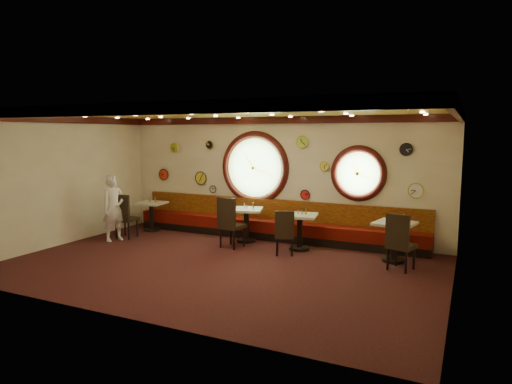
# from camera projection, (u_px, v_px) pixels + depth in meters

# --- Properties ---
(floor) EXTENTS (9.00, 6.00, 0.00)m
(floor) POSITION_uv_depth(u_px,v_px,m) (220.00, 266.00, 9.61)
(floor) COLOR black
(floor) RESTS_ON ground
(ceiling) EXTENTS (9.00, 6.00, 0.02)m
(ceiling) POSITION_uv_depth(u_px,v_px,m) (218.00, 112.00, 9.20)
(ceiling) COLOR gold
(ceiling) RESTS_ON wall_back
(wall_back) EXTENTS (9.00, 0.02, 3.20)m
(wall_back) POSITION_uv_depth(u_px,v_px,m) (276.00, 178.00, 12.09)
(wall_back) COLOR beige
(wall_back) RESTS_ON floor
(wall_front) EXTENTS (9.00, 0.02, 3.20)m
(wall_front) POSITION_uv_depth(u_px,v_px,m) (117.00, 213.00, 6.71)
(wall_front) COLOR beige
(wall_front) RESTS_ON floor
(wall_left) EXTENTS (0.02, 6.00, 3.20)m
(wall_left) POSITION_uv_depth(u_px,v_px,m) (62.00, 181.00, 11.31)
(wall_left) COLOR beige
(wall_left) RESTS_ON floor
(wall_right) EXTENTS (0.02, 6.00, 3.20)m
(wall_right) POSITION_uv_depth(u_px,v_px,m) (456.00, 205.00, 7.49)
(wall_right) COLOR beige
(wall_right) RESTS_ON floor
(molding_back) EXTENTS (9.00, 0.10, 0.18)m
(molding_back) POSITION_uv_depth(u_px,v_px,m) (275.00, 120.00, 11.85)
(molding_back) COLOR #350C09
(molding_back) RESTS_ON wall_back
(molding_front) EXTENTS (9.00, 0.10, 0.18)m
(molding_front) POSITION_uv_depth(u_px,v_px,m) (115.00, 109.00, 6.57)
(molding_front) COLOR #350C09
(molding_front) RESTS_ON wall_back
(molding_left) EXTENTS (0.10, 6.00, 0.18)m
(molding_left) POSITION_uv_depth(u_px,v_px,m) (60.00, 119.00, 11.10)
(molding_left) COLOR #350C09
(molding_left) RESTS_ON wall_back
(molding_right) EXTENTS (0.10, 6.00, 0.18)m
(molding_right) POSITION_uv_depth(u_px,v_px,m) (458.00, 112.00, 7.32)
(molding_right) COLOR #350C09
(molding_right) RESTS_ON wall_back
(banquette_base) EXTENTS (8.00, 0.55, 0.20)m
(banquette_base) POSITION_uv_depth(u_px,v_px,m) (271.00, 235.00, 12.03)
(banquette_base) COLOR black
(banquette_base) RESTS_ON floor
(banquette_seat) EXTENTS (8.00, 0.55, 0.30)m
(banquette_seat) POSITION_uv_depth(u_px,v_px,m) (271.00, 226.00, 12.00)
(banquette_seat) COLOR #560C07
(banquette_seat) RESTS_ON banquette_base
(banquette_back) EXTENTS (8.00, 0.10, 0.55)m
(banquette_back) POSITION_uv_depth(u_px,v_px,m) (274.00, 210.00, 12.15)
(banquette_back) COLOR #5E1107
(banquette_back) RESTS_ON wall_back
(porthole_left_glass) EXTENTS (1.66, 0.02, 1.66)m
(porthole_left_glass) POSITION_uv_depth(u_px,v_px,m) (255.00, 168.00, 12.31)
(porthole_left_glass) COLOR #93C676
(porthole_left_glass) RESTS_ON wall_back
(porthole_left_frame) EXTENTS (1.98, 0.18, 1.98)m
(porthole_left_frame) POSITION_uv_depth(u_px,v_px,m) (255.00, 168.00, 12.30)
(porthole_left_frame) COLOR #350C09
(porthole_left_frame) RESTS_ON wall_back
(porthole_left_ring) EXTENTS (1.61, 0.03, 1.61)m
(porthole_left_ring) POSITION_uv_depth(u_px,v_px,m) (254.00, 168.00, 12.27)
(porthole_left_ring) COLOR gold
(porthole_left_ring) RESTS_ON wall_back
(porthole_right_glass) EXTENTS (1.10, 0.02, 1.10)m
(porthole_right_glass) POSITION_uv_depth(u_px,v_px,m) (358.00, 173.00, 11.13)
(porthole_right_glass) COLOR #93C676
(porthole_right_glass) RESTS_ON wall_back
(porthole_right_frame) EXTENTS (1.38, 0.18, 1.38)m
(porthole_right_frame) POSITION_uv_depth(u_px,v_px,m) (358.00, 173.00, 11.11)
(porthole_right_frame) COLOR #350C09
(porthole_right_frame) RESTS_ON wall_back
(porthole_right_ring) EXTENTS (1.09, 0.03, 1.09)m
(porthole_right_ring) POSITION_uv_depth(u_px,v_px,m) (358.00, 174.00, 11.09)
(porthole_right_ring) COLOR gold
(porthole_right_ring) RESTS_ON wall_back
(wall_clock_0) EXTENTS (0.26, 0.03, 0.26)m
(wall_clock_0) POSITION_uv_depth(u_px,v_px,m) (174.00, 148.00, 13.32)
(wall_clock_0) COLOR #94AC22
(wall_clock_0) RESTS_ON wall_back
(wall_clock_1) EXTENTS (0.20, 0.03, 0.20)m
(wall_clock_1) POSITION_uv_depth(u_px,v_px,m) (213.00, 189.00, 12.91)
(wall_clock_1) COLOR silver
(wall_clock_1) RESTS_ON wall_back
(wall_clock_2) EXTENTS (0.24, 0.03, 0.24)m
(wall_clock_2) POSITION_uv_depth(u_px,v_px,m) (210.00, 145.00, 12.80)
(wall_clock_2) COLOR black
(wall_clock_2) RESTS_ON wall_back
(wall_clock_3) EXTENTS (0.22, 0.03, 0.22)m
(wall_clock_3) POSITION_uv_depth(u_px,v_px,m) (324.00, 166.00, 11.44)
(wall_clock_3) COLOR #E7EF4F
(wall_clock_3) RESTS_ON wall_back
(wall_clock_4) EXTENTS (0.28, 0.03, 0.28)m
(wall_clock_4) POSITION_uv_depth(u_px,v_px,m) (406.00, 149.00, 10.55)
(wall_clock_4) COLOR black
(wall_clock_4) RESTS_ON wall_back
(wall_clock_5) EXTENTS (0.32, 0.03, 0.32)m
(wall_clock_5) POSITION_uv_depth(u_px,v_px,m) (164.00, 175.00, 13.59)
(wall_clock_5) COLOR red
(wall_clock_5) RESTS_ON wall_back
(wall_clock_6) EXTENTS (0.30, 0.03, 0.30)m
(wall_clock_6) POSITION_uv_depth(u_px,v_px,m) (302.00, 142.00, 11.62)
(wall_clock_6) COLOR #A8DD45
(wall_clock_6) RESTS_ON wall_back
(wall_clock_7) EXTENTS (0.36, 0.03, 0.36)m
(wall_clock_7) POSITION_uv_depth(u_px,v_px,m) (201.00, 178.00, 13.05)
(wall_clock_7) COLOR gold
(wall_clock_7) RESTS_ON wall_back
(wall_clock_8) EXTENTS (0.34, 0.03, 0.34)m
(wall_clock_8) POSITION_uv_depth(u_px,v_px,m) (416.00, 191.00, 10.57)
(wall_clock_8) COLOR white
(wall_clock_8) RESTS_ON wall_back
(wall_clock_9) EXTENTS (0.24, 0.03, 0.24)m
(wall_clock_9) POSITION_uv_depth(u_px,v_px,m) (305.00, 195.00, 11.75)
(wall_clock_9) COLOR red
(wall_clock_9) RESTS_ON wall_back
(table_a) EXTENTS (0.83, 0.83, 0.82)m
(table_a) POSITION_uv_depth(u_px,v_px,m) (151.00, 213.00, 13.02)
(table_a) COLOR black
(table_a) RESTS_ON floor
(table_b) EXTENTS (0.99, 0.99, 0.86)m
(table_b) POSITION_uv_depth(u_px,v_px,m) (246.00, 221.00, 11.68)
(table_b) COLOR black
(table_b) RESTS_ON floor
(table_c) EXTENTS (0.90, 0.90, 0.86)m
(table_c) POSITION_uv_depth(u_px,v_px,m) (300.00, 227.00, 10.87)
(table_c) COLOR black
(table_c) RESTS_ON floor
(table_d) EXTENTS (0.93, 0.93, 0.87)m
(table_d) POSITION_uv_depth(u_px,v_px,m) (394.00, 237.00, 9.85)
(table_d) COLOR black
(table_d) RESTS_ON floor
(chair_a) EXTENTS (0.55, 0.55, 0.73)m
(chair_a) POSITION_uv_depth(u_px,v_px,m) (124.00, 213.00, 12.03)
(chair_a) COLOR black
(chair_a) RESTS_ON floor
(chair_b) EXTENTS (0.60, 0.60, 0.77)m
(chair_b) POSITION_uv_depth(u_px,v_px,m) (229.00, 219.00, 10.99)
(chair_b) COLOR black
(chair_b) RESTS_ON floor
(chair_c) EXTENTS (0.56, 0.56, 0.64)m
(chair_c) POSITION_uv_depth(u_px,v_px,m) (285.00, 230.00, 10.35)
(chair_c) COLOR black
(chair_c) RESTS_ON floor
(chair_d) EXTENTS (0.61, 0.61, 0.73)m
(chair_d) POSITION_uv_depth(u_px,v_px,m) (399.00, 238.00, 9.16)
(chair_d) COLOR black
(chair_d) RESTS_ON floor
(condiment_a_salt) EXTENTS (0.04, 0.04, 0.11)m
(condiment_a_salt) POSITION_uv_depth(u_px,v_px,m) (149.00, 200.00, 13.06)
(condiment_a_salt) COLOR silver
(condiment_a_salt) RESTS_ON table_a
(condiment_b_salt) EXTENTS (0.04, 0.04, 0.10)m
(condiment_b_salt) POSITION_uv_depth(u_px,v_px,m) (244.00, 206.00, 11.77)
(condiment_b_salt) COLOR silver
(condiment_b_salt) RESTS_ON table_b
(condiment_c_salt) EXTENTS (0.04, 0.04, 0.10)m
(condiment_c_salt) POSITION_uv_depth(u_px,v_px,m) (298.00, 212.00, 10.83)
(condiment_c_salt) COLOR silver
(condiment_c_salt) RESTS_ON table_c
(condiment_d_salt) EXTENTS (0.04, 0.04, 0.11)m
(condiment_d_salt) POSITION_uv_depth(u_px,v_px,m) (388.00, 219.00, 9.86)
(condiment_d_salt) COLOR silver
(condiment_d_salt) RESTS_ON table_d
(condiment_a_pepper) EXTENTS (0.03, 0.03, 0.09)m
(condiment_a_pepper) POSITION_uv_depth(u_px,v_px,m) (150.00, 201.00, 12.98)
(condiment_a_pepper) COLOR silver
(condiment_a_pepper) RESTS_ON table_a
(condiment_b_pepper) EXTENTS (0.03, 0.03, 0.09)m
(condiment_b_pepper) POSITION_uv_depth(u_px,v_px,m) (247.00, 207.00, 11.64)
(condiment_b_pepper) COLOR #BBBCBF
(condiment_b_pepper) RESTS_ON table_b
(condiment_c_pepper) EXTENTS (0.04, 0.04, 0.11)m
(condiment_c_pepper) POSITION_uv_depth(u_px,v_px,m) (302.00, 213.00, 10.76)
(condiment_c_pepper) COLOR silver
(condiment_c_pepper) RESTS_ON table_c
(condiment_d_pepper) EXTENTS (0.03, 0.03, 0.10)m
(condiment_d_pepper) POSITION_uv_depth(u_px,v_px,m) (396.00, 220.00, 9.78)
(condiment_d_pepper) COLOR silver
(condiment_d_pepper) RESTS_ON table_d
(condiment_a_bottle) EXTENTS (0.04, 0.04, 0.14)m
(condiment_a_bottle) POSITION_uv_depth(u_px,v_px,m) (155.00, 200.00, 12.98)
(condiment_a_bottle) COLOR yellow
(condiment_a_bottle) RESTS_ON table_a
(condiment_b_bottle) EXTENTS (0.05, 0.05, 0.15)m
(condiment_b_bottle) POSITION_uv_depth(u_px,v_px,m) (253.00, 206.00, 11.64)
(condiment_b_bottle) COLOR gold
(condiment_b_bottle) RESTS_ON table_b
(condiment_c_bottle) EXTENTS (0.05, 0.05, 0.15)m
(condiment_c_bottle) POSITION_uv_depth(u_px,v_px,m) (306.00, 211.00, 10.79)
(condiment_c_bottle) COLOR gold
(condiment_c_bottle) RESTS_ON table_c
(condiment_d_bottle) EXTENTS (0.06, 0.06, 0.18)m
(condiment_d_bottle) POSITION_uv_depth(u_px,v_px,m) (403.00, 218.00, 9.81)
(condiment_d_bottle) COLOR gold
(condiment_d_bottle) RESTS_ON table_d
(waiter) EXTENTS (0.61, 0.73, 1.71)m
(waiter) POSITION_uv_depth(u_px,v_px,m) (114.00, 208.00, 11.77)
(waiter) COLOR white
(waiter) RESTS_ON floor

